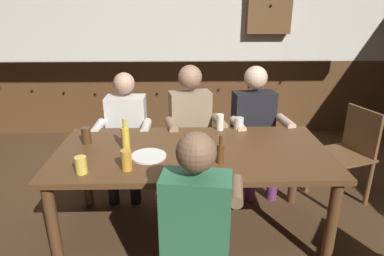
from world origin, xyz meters
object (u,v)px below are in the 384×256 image
at_px(person_0, 126,129).
at_px(pint_glass_4, 86,136).
at_px(person_1, 192,124).
at_px(pint_glass_2, 220,122).
at_px(plate_0, 149,156).
at_px(pint_glass_3, 239,124).
at_px(person_2, 255,124).
at_px(bottle_0, 126,137).
at_px(bottle_1, 220,152).
at_px(pint_glass_1, 81,165).
at_px(pint_glass_0, 126,160).
at_px(wall_dart_cabinet, 270,5).
at_px(chair_empty_near_left, 349,152).
at_px(dining_table, 192,160).
at_px(person_3, 197,214).

xyz_separation_m(person_0, pint_glass_4, (-0.21, -0.56, 0.16)).
bearing_deg(person_1, pint_glass_2, 118.16).
relative_size(plate_0, pint_glass_3, 2.35).
relative_size(person_2, bottle_0, 5.02).
distance_m(plate_0, bottle_1, 0.53).
bearing_deg(bottle_0, bottle_1, -20.22).
relative_size(person_1, pint_glass_1, 10.66).
xyz_separation_m(pint_glass_0, pint_glass_4, (-0.39, 0.46, -0.01)).
height_order(person_2, pint_glass_3, person_2).
xyz_separation_m(pint_glass_0, wall_dart_cabinet, (1.49, 2.52, 0.94)).
bearing_deg(pint_glass_3, pint_glass_1, -145.98).
xyz_separation_m(pint_glass_1, pint_glass_2, (0.99, 0.78, 0.01)).
relative_size(pint_glass_4, wall_dart_cabinet, 0.19).
bearing_deg(person_0, bottle_1, 131.48).
height_order(person_1, wall_dart_cabinet, wall_dart_cabinet).
relative_size(chair_empty_near_left, pint_glass_1, 7.57).
distance_m(person_2, pint_glass_4, 1.58).
relative_size(bottle_0, bottle_1, 1.19).
xyz_separation_m(chair_empty_near_left, pint_glass_0, (-1.92, -0.81, 0.33)).
bearing_deg(bottle_0, plate_0, -38.81).
height_order(pint_glass_2, pint_glass_3, pint_glass_2).
relative_size(dining_table, pint_glass_1, 17.80).
bearing_deg(bottle_1, dining_table, 130.88).
distance_m(dining_table, person_1, 0.72).
bearing_deg(wall_dart_cabinet, plate_0, -120.39).
relative_size(person_0, pint_glass_2, 8.19).
relative_size(dining_table, plate_0, 8.05).
xyz_separation_m(person_1, bottle_1, (0.17, -0.94, 0.13)).
bearing_deg(dining_table, pint_glass_3, 45.76).
bearing_deg(person_1, person_2, 169.38).
height_order(person_3, wall_dart_cabinet, wall_dart_cabinet).
distance_m(chair_empty_near_left, pint_glass_1, 2.39).
bearing_deg(person_3, pint_glass_0, 146.79).
xyz_separation_m(pint_glass_2, pint_glass_4, (-1.09, -0.28, -0.01)).
bearing_deg(person_3, person_0, 122.24).
height_order(pint_glass_0, pint_glass_3, pint_glass_0).
distance_m(bottle_1, pint_glass_4, 1.09).
relative_size(bottle_1, pint_glass_3, 1.89).
distance_m(person_2, pint_glass_3, 0.38).
distance_m(dining_table, bottle_0, 0.54).
bearing_deg(plate_0, bottle_0, 141.19).
bearing_deg(pint_glass_2, pint_glass_4, -165.64).
height_order(chair_empty_near_left, bottle_1, bottle_1).
xyz_separation_m(bottle_0, pint_glass_2, (0.76, 0.39, -0.03)).
xyz_separation_m(person_2, person_3, (-0.62, -1.44, -0.03)).
relative_size(plate_0, pint_glass_1, 2.21).
distance_m(person_3, pint_glass_3, 1.23).
distance_m(person_0, plate_0, 0.89).
height_order(pint_glass_0, pint_glass_4, pint_glass_0).
height_order(person_0, pint_glass_1, person_0).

